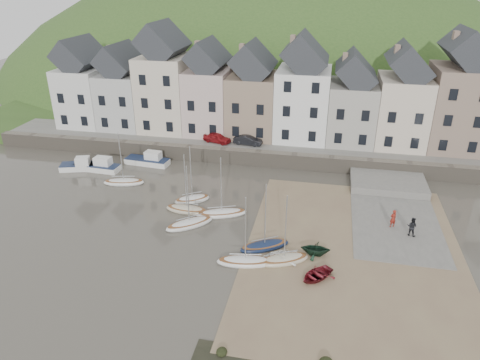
% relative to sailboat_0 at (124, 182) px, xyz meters
% --- Properties ---
extents(ground, '(160.00, 160.00, 0.00)m').
position_rel_sailboat_0_xyz_m(ground, '(13.77, -8.62, -0.26)').
color(ground, '#433F34').
rests_on(ground, ground).
extents(quay_land, '(90.00, 30.00, 1.50)m').
position_rel_sailboat_0_xyz_m(quay_land, '(13.77, 23.38, 0.49)').
color(quay_land, '#335220').
rests_on(quay_land, ground).
extents(quay_street, '(70.00, 7.00, 0.10)m').
position_rel_sailboat_0_xyz_m(quay_street, '(13.77, 11.88, 1.29)').
color(quay_street, slate).
rests_on(quay_street, quay_land).
extents(seawall, '(70.00, 1.20, 1.80)m').
position_rel_sailboat_0_xyz_m(seawall, '(13.77, 8.38, 0.64)').
color(seawall, slate).
rests_on(seawall, ground).
extents(beach, '(18.00, 26.00, 0.06)m').
position_rel_sailboat_0_xyz_m(beach, '(24.77, -8.62, -0.23)').
color(beach, '#7E654D').
rests_on(beach, ground).
extents(slipway, '(8.00, 18.00, 0.12)m').
position_rel_sailboat_0_xyz_m(slipway, '(28.77, -0.62, -0.20)').
color(slipway, slate).
rests_on(slipway, ground).
extents(hillside, '(134.40, 84.00, 84.00)m').
position_rel_sailboat_0_xyz_m(hillside, '(8.78, 51.38, -18.26)').
color(hillside, '#335220').
rests_on(hillside, ground).
extents(townhouse_terrace, '(61.05, 8.00, 13.93)m').
position_rel_sailboat_0_xyz_m(townhouse_terrace, '(15.53, 15.38, 7.06)').
color(townhouse_terrace, silver).
rests_on(townhouse_terrace, quay_land).
extents(sailboat_0, '(4.74, 2.46, 6.32)m').
position_rel_sailboat_0_xyz_m(sailboat_0, '(0.00, 0.00, 0.00)').
color(sailboat_0, white).
rests_on(sailboat_0, ground).
extents(sailboat_1, '(3.91, 3.26, 6.32)m').
position_rel_sailboat_0_xyz_m(sailboat_1, '(8.71, -2.46, 0.01)').
color(sailboat_1, white).
rests_on(sailboat_1, ground).
extents(sailboat_2, '(4.44, 1.78, 6.32)m').
position_rel_sailboat_0_xyz_m(sailboat_2, '(8.84, -4.64, 0.00)').
color(sailboat_2, beige).
rests_on(sailboat_2, ground).
extents(sailboat_3, '(4.53, 4.16, 6.32)m').
position_rel_sailboat_0_xyz_m(sailboat_3, '(9.91, -7.20, -0.00)').
color(sailboat_3, white).
rests_on(sailboat_3, ground).
extents(sailboat_4, '(5.16, 3.15, 6.32)m').
position_rel_sailboat_0_xyz_m(sailboat_4, '(12.39, -4.68, -0.00)').
color(sailboat_4, white).
rests_on(sailboat_4, ground).
extents(sailboat_5, '(4.57, 3.55, 6.32)m').
position_rel_sailboat_0_xyz_m(sailboat_5, '(17.33, -9.44, 0.00)').
color(sailboat_5, '#152241').
rests_on(sailboat_5, ground).
extents(sailboat_6, '(4.88, 2.28, 6.32)m').
position_rel_sailboat_0_xyz_m(sailboat_6, '(16.15, -11.99, -0.00)').
color(sailboat_6, white).
rests_on(sailboat_6, ground).
extents(sailboat_7, '(4.43, 3.25, 6.32)m').
position_rel_sailboat_0_xyz_m(sailboat_7, '(19.20, -11.10, 0.00)').
color(sailboat_7, beige).
rests_on(sailboat_7, ground).
extents(motorboat_0, '(5.64, 2.09, 1.70)m').
position_rel_sailboat_0_xyz_m(motorboat_0, '(-4.58, 2.93, 0.32)').
color(motorboat_0, white).
rests_on(motorboat_0, ground).
extents(motorboat_1, '(4.72, 2.97, 1.70)m').
position_rel_sailboat_0_xyz_m(motorboat_1, '(-6.79, 2.66, 0.32)').
color(motorboat_1, white).
rests_on(motorboat_1, ground).
extents(motorboat_2, '(5.59, 2.22, 1.70)m').
position_rel_sailboat_0_xyz_m(motorboat_2, '(0.58, 5.84, 0.32)').
color(motorboat_2, white).
rests_on(motorboat_2, ground).
extents(rowboat_white, '(3.94, 3.43, 0.68)m').
position_rel_sailboat_0_xyz_m(rowboat_white, '(18.74, -11.06, 0.14)').
color(rowboat_white, white).
rests_on(rowboat_white, beach).
extents(rowboat_green, '(2.47, 2.15, 1.28)m').
position_rel_sailboat_0_xyz_m(rowboat_green, '(21.63, -9.63, 0.44)').
color(rowboat_green, '#153020').
rests_on(rowboat_green, beach).
extents(rowboat_red, '(3.51, 3.60, 0.61)m').
position_rel_sailboat_0_xyz_m(rowboat_red, '(21.87, -12.75, 0.10)').
color(rowboat_red, maroon).
rests_on(rowboat_red, beach).
extents(person_red, '(0.75, 0.66, 1.74)m').
position_rel_sailboat_0_xyz_m(person_red, '(28.36, -3.72, 0.73)').
color(person_red, maroon).
rests_on(person_red, slipway).
extents(person_dark, '(1.07, 0.98, 1.79)m').
position_rel_sailboat_0_xyz_m(person_dark, '(29.84, -4.92, 0.75)').
color(person_dark, black).
rests_on(person_dark, slipway).
extents(car_left, '(3.94, 2.49, 1.25)m').
position_rel_sailboat_0_xyz_m(car_left, '(7.99, 10.88, 1.96)').
color(car_left, maroon).
rests_on(car_left, quay_street).
extents(car_right, '(3.77, 1.74, 1.20)m').
position_rel_sailboat_0_xyz_m(car_right, '(12.01, 10.88, 1.94)').
color(car_right, black).
rests_on(car_right, quay_street).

